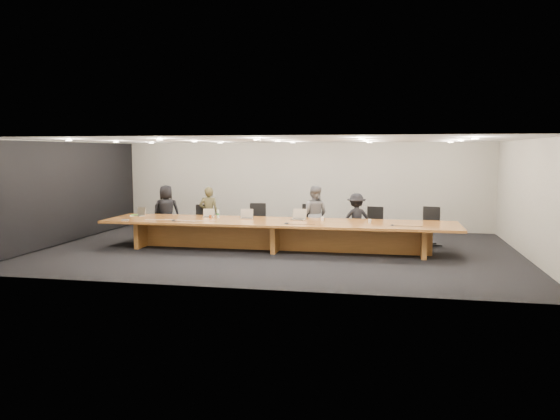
{
  "coord_description": "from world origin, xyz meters",
  "views": [
    {
      "loc": [
        2.75,
        -13.51,
        2.52
      ],
      "look_at": [
        0.0,
        0.3,
        1.0
      ],
      "focal_mm": 35.0,
      "sensor_mm": 36.0,
      "label": 1
    }
  ],
  "objects_px": {
    "chair_mid_left": "(257,222)",
    "paper_cup_far": "(370,221)",
    "conference_table": "(278,230)",
    "paper_cup_near": "(322,219)",
    "person_a": "(166,212)",
    "laptop_d": "(298,214)",
    "chair_mid_right": "(309,223)",
    "amber_mug": "(210,216)",
    "water_bottle": "(218,214)",
    "mic_right": "(392,225)",
    "av_box": "(125,220)",
    "chair_right": "(374,226)",
    "mic_left": "(174,220)",
    "person_d": "(356,219)",
    "mic_center": "(286,223)",
    "chair_far_right": "(430,226)",
    "laptop_b": "(208,213)",
    "person_c": "(314,214)",
    "chair_far_left": "(161,221)",
    "chair_left": "(203,222)",
    "person_b": "(209,213)",
    "laptop_a": "(138,212)",
    "laptop_c": "(247,214)"
  },
  "relations": [
    {
      "from": "laptop_a",
      "to": "mic_right",
      "type": "height_order",
      "value": "laptop_a"
    },
    {
      "from": "chair_left",
      "to": "laptop_c",
      "type": "relative_size",
      "value": 3.11
    },
    {
      "from": "paper_cup_far",
      "to": "chair_right",
      "type": "bearing_deg",
      "value": 86.78
    },
    {
      "from": "person_c",
      "to": "mic_right",
      "type": "xyz_separation_m",
      "value": [
        2.09,
        -1.56,
        -0.03
      ]
    },
    {
      "from": "laptop_a",
      "to": "amber_mug",
      "type": "relative_size",
      "value": 3.29
    },
    {
      "from": "person_b",
      "to": "laptop_a",
      "type": "xyz_separation_m",
      "value": [
        -1.71,
        -0.93,
        0.11
      ]
    },
    {
      "from": "conference_table",
      "to": "av_box",
      "type": "distance_m",
      "value": 3.93
    },
    {
      "from": "chair_left",
      "to": "paper_cup_far",
      "type": "bearing_deg",
      "value": -29.56
    },
    {
      "from": "water_bottle",
      "to": "person_b",
      "type": "bearing_deg",
      "value": 121.51
    },
    {
      "from": "laptop_d",
      "to": "water_bottle",
      "type": "height_order",
      "value": "laptop_d"
    },
    {
      "from": "person_c",
      "to": "person_d",
      "type": "xyz_separation_m",
      "value": [
        1.14,
        0.01,
        -0.1
      ]
    },
    {
      "from": "amber_mug",
      "to": "paper_cup_far",
      "type": "bearing_deg",
      "value": -2.28
    },
    {
      "from": "mic_left",
      "to": "mic_center",
      "type": "xyz_separation_m",
      "value": [
        2.91,
        0.05,
        0.0
      ]
    },
    {
      "from": "person_d",
      "to": "laptop_c",
      "type": "relative_size",
      "value": 4.24
    },
    {
      "from": "laptop_d",
      "to": "mic_center",
      "type": "height_order",
      "value": "laptop_d"
    },
    {
      "from": "av_box",
      "to": "mic_left",
      "type": "relative_size",
      "value": 1.27
    },
    {
      "from": "laptop_c",
      "to": "mic_right",
      "type": "xyz_separation_m",
      "value": [
        3.76,
        -0.61,
        -0.12
      ]
    },
    {
      "from": "chair_left",
      "to": "chair_right",
      "type": "bearing_deg",
      "value": -14.65
    },
    {
      "from": "mic_left",
      "to": "person_a",
      "type": "bearing_deg",
      "value": 117.94
    },
    {
      "from": "conference_table",
      "to": "person_d",
      "type": "relative_size",
      "value": 6.47
    },
    {
      "from": "chair_far_right",
      "to": "person_b",
      "type": "bearing_deg",
      "value": -163.64
    },
    {
      "from": "chair_mid_left",
      "to": "paper_cup_far",
      "type": "height_order",
      "value": "chair_mid_left"
    },
    {
      "from": "person_a",
      "to": "mic_left",
      "type": "height_order",
      "value": "person_a"
    },
    {
      "from": "chair_far_left",
      "to": "laptop_b",
      "type": "bearing_deg",
      "value": -37.73
    },
    {
      "from": "water_bottle",
      "to": "person_a",
      "type": "bearing_deg",
      "value": 153.64
    },
    {
      "from": "laptop_b",
      "to": "laptop_d",
      "type": "relative_size",
      "value": 0.8
    },
    {
      "from": "amber_mug",
      "to": "mic_left",
      "type": "bearing_deg",
      "value": -133.48
    },
    {
      "from": "person_d",
      "to": "paper_cup_near",
      "type": "distance_m",
      "value": 1.23
    },
    {
      "from": "person_a",
      "to": "paper_cup_far",
      "type": "bearing_deg",
      "value": 149.82
    },
    {
      "from": "conference_table",
      "to": "laptop_d",
      "type": "height_order",
      "value": "laptop_d"
    },
    {
      "from": "chair_far_left",
      "to": "laptop_b",
      "type": "distance_m",
      "value": 1.92
    },
    {
      "from": "laptop_d",
      "to": "mic_center",
      "type": "xyz_separation_m",
      "value": [
        -0.15,
        -0.83,
        -0.13
      ]
    },
    {
      "from": "conference_table",
      "to": "amber_mug",
      "type": "bearing_deg",
      "value": 173.61
    },
    {
      "from": "person_a",
      "to": "laptop_d",
      "type": "xyz_separation_m",
      "value": [
        4.01,
        -0.92,
        0.12
      ]
    },
    {
      "from": "chair_far_right",
      "to": "laptop_b",
      "type": "bearing_deg",
      "value": -155.36
    },
    {
      "from": "person_d",
      "to": "laptop_d",
      "type": "xyz_separation_m",
      "value": [
        -1.44,
        -0.94,
        0.2
      ]
    },
    {
      "from": "laptop_b",
      "to": "laptop_d",
      "type": "xyz_separation_m",
      "value": [
        2.45,
        -0.08,
        0.03
      ]
    },
    {
      "from": "amber_mug",
      "to": "mic_right",
      "type": "height_order",
      "value": "amber_mug"
    },
    {
      "from": "amber_mug",
      "to": "av_box",
      "type": "distance_m",
      "value": 2.18
    },
    {
      "from": "conference_table",
      "to": "chair_far_right",
      "type": "xyz_separation_m",
      "value": [
        3.85,
        1.33,
        0.01
      ]
    },
    {
      "from": "chair_right",
      "to": "av_box",
      "type": "bearing_deg",
      "value": -154.66
    },
    {
      "from": "water_bottle",
      "to": "mic_right",
      "type": "height_order",
      "value": "water_bottle"
    },
    {
      "from": "chair_mid_right",
      "to": "amber_mug",
      "type": "height_order",
      "value": "chair_mid_right"
    },
    {
      "from": "chair_right",
      "to": "mic_right",
      "type": "relative_size",
      "value": 9.91
    },
    {
      "from": "conference_table",
      "to": "paper_cup_near",
      "type": "xyz_separation_m",
      "value": [
        1.1,
        0.33,
        0.28
      ]
    },
    {
      "from": "person_d",
      "to": "paper_cup_far",
      "type": "xyz_separation_m",
      "value": [
        0.4,
        -1.22,
        0.1
      ]
    },
    {
      "from": "chair_mid_right",
      "to": "chair_mid_left",
      "type": "bearing_deg",
      "value": -173.11
    },
    {
      "from": "chair_mid_right",
      "to": "mic_left",
      "type": "distance_m",
      "value": 3.7
    },
    {
      "from": "chair_left",
      "to": "paper_cup_near",
      "type": "distance_m",
      "value": 3.61
    },
    {
      "from": "laptop_b",
      "to": "mic_center",
      "type": "bearing_deg",
      "value": -34.61
    }
  ]
}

